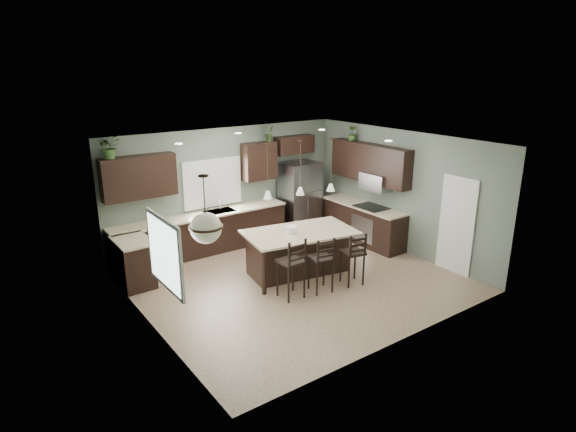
# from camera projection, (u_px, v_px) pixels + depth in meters

# --- Properties ---
(ground) EXTENTS (6.00, 6.00, 0.00)m
(ground) POSITION_uv_depth(u_px,v_px,m) (295.00, 280.00, 9.75)
(ground) COLOR #9E8466
(ground) RESTS_ON ground
(pantry_door) EXTENTS (0.04, 0.82, 2.04)m
(pantry_door) POSITION_uv_depth(u_px,v_px,m) (457.00, 225.00, 9.89)
(pantry_door) COLOR white
(pantry_door) RESTS_ON ground
(window_back) EXTENTS (1.35, 0.02, 1.00)m
(window_back) POSITION_uv_depth(u_px,v_px,m) (212.00, 183.00, 11.18)
(window_back) COLOR white
(window_back) RESTS_ON room_shell
(window_left) EXTENTS (0.02, 1.10, 1.00)m
(window_left) POSITION_uv_depth(u_px,v_px,m) (164.00, 254.00, 7.01)
(window_left) COLOR white
(window_left) RESTS_ON room_shell
(left_return_cabs) EXTENTS (0.60, 0.90, 0.90)m
(left_return_cabs) POSITION_uv_depth(u_px,v_px,m) (134.00, 264.00, 9.44)
(left_return_cabs) COLOR black
(left_return_cabs) RESTS_ON ground
(left_return_countertop) EXTENTS (0.66, 0.96, 0.04)m
(left_return_countertop) POSITION_uv_depth(u_px,v_px,m) (132.00, 241.00, 9.30)
(left_return_countertop) COLOR beige
(left_return_countertop) RESTS_ON left_return_cabs
(back_lower_cabs) EXTENTS (4.20, 0.60, 0.90)m
(back_lower_cabs) POSITION_uv_depth(u_px,v_px,m) (203.00, 235.00, 11.04)
(back_lower_cabs) COLOR black
(back_lower_cabs) RESTS_ON ground
(back_countertop) EXTENTS (4.20, 0.66, 0.04)m
(back_countertop) POSITION_uv_depth(u_px,v_px,m) (202.00, 215.00, 10.88)
(back_countertop) COLOR beige
(back_countertop) RESTS_ON back_lower_cabs
(sink_inset) EXTENTS (0.70, 0.45, 0.01)m
(sink_inset) POSITION_uv_depth(u_px,v_px,m) (220.00, 211.00, 11.13)
(sink_inset) COLOR gray
(sink_inset) RESTS_ON back_countertop
(faucet) EXTENTS (0.02, 0.02, 0.28)m
(faucet) POSITION_uv_depth(u_px,v_px,m) (220.00, 206.00, 11.06)
(faucet) COLOR silver
(faucet) RESTS_ON back_countertop
(back_upper_left) EXTENTS (1.55, 0.34, 0.90)m
(back_upper_left) POSITION_uv_depth(u_px,v_px,m) (139.00, 177.00, 9.97)
(back_upper_left) COLOR black
(back_upper_left) RESTS_ON room_shell
(back_upper_right) EXTENTS (0.85, 0.34, 0.90)m
(back_upper_right) POSITION_uv_depth(u_px,v_px,m) (259.00, 161.00, 11.60)
(back_upper_right) COLOR black
(back_upper_right) RESTS_ON room_shell
(fridge_header) EXTENTS (1.05, 0.34, 0.45)m
(fridge_header) POSITION_uv_depth(u_px,v_px,m) (294.00, 145.00, 12.10)
(fridge_header) COLOR black
(fridge_header) RESTS_ON room_shell
(right_lower_cabs) EXTENTS (0.60, 2.35, 0.90)m
(right_lower_cabs) POSITION_uv_depth(u_px,v_px,m) (363.00, 224.00, 11.79)
(right_lower_cabs) COLOR black
(right_lower_cabs) RESTS_ON ground
(right_countertop) EXTENTS (0.66, 2.35, 0.04)m
(right_countertop) POSITION_uv_depth(u_px,v_px,m) (363.00, 205.00, 11.64)
(right_countertop) COLOR beige
(right_countertop) RESTS_ON right_lower_cabs
(cooktop) EXTENTS (0.58, 0.75, 0.02)m
(cooktop) POSITION_uv_depth(u_px,v_px,m) (371.00, 207.00, 11.41)
(cooktop) COLOR black
(cooktop) RESTS_ON right_countertop
(wall_oven_front) EXTENTS (0.01, 0.72, 0.60)m
(wall_oven_front) POSITION_uv_depth(u_px,v_px,m) (362.00, 229.00, 11.41)
(wall_oven_front) COLOR gray
(wall_oven_front) RESTS_ON right_lower_cabs
(right_upper_cabs) EXTENTS (0.34, 2.35, 0.90)m
(right_upper_cabs) POSITION_uv_depth(u_px,v_px,m) (370.00, 163.00, 11.41)
(right_upper_cabs) COLOR black
(right_upper_cabs) RESTS_ON room_shell
(microwave) EXTENTS (0.40, 0.75, 0.40)m
(microwave) POSITION_uv_depth(u_px,v_px,m) (376.00, 182.00, 11.29)
(microwave) COLOR gray
(microwave) RESTS_ON right_upper_cabs
(refrigerator) EXTENTS (0.90, 0.74, 1.85)m
(refrigerator) POSITION_uv_depth(u_px,v_px,m) (299.00, 198.00, 12.27)
(refrigerator) COLOR gray
(refrigerator) RESTS_ON ground
(kitchen_island) EXTENTS (2.42, 1.64, 0.92)m
(kitchen_island) POSITION_uv_depth(u_px,v_px,m) (300.00, 253.00, 9.95)
(kitchen_island) COLOR black
(kitchen_island) RESTS_ON ground
(serving_dish) EXTENTS (0.24, 0.24, 0.14)m
(serving_dish) POSITION_uv_depth(u_px,v_px,m) (291.00, 230.00, 9.71)
(serving_dish) COLOR white
(serving_dish) RESTS_ON kitchen_island
(bar_stool_left) EXTENTS (0.44, 0.44, 1.19)m
(bar_stool_left) POSITION_uv_depth(u_px,v_px,m) (291.00, 268.00, 8.88)
(bar_stool_left) COLOR black
(bar_stool_left) RESTS_ON ground
(bar_stool_center) EXTENTS (0.48, 0.48, 1.13)m
(bar_stool_center) POSITION_uv_depth(u_px,v_px,m) (321.00, 264.00, 9.14)
(bar_stool_center) COLOR black
(bar_stool_center) RESTS_ON ground
(bar_stool_right) EXTENTS (0.48, 0.48, 1.10)m
(bar_stool_right) POSITION_uv_depth(u_px,v_px,m) (352.00, 258.00, 9.45)
(bar_stool_right) COLOR black
(bar_stool_right) RESTS_ON ground
(pendant_left) EXTENTS (0.17, 0.17, 1.10)m
(pendant_left) POSITION_uv_depth(u_px,v_px,m) (268.00, 171.00, 9.12)
(pendant_left) COLOR white
(pendant_left) RESTS_ON room_shell
(pendant_center) EXTENTS (0.17, 0.17, 1.10)m
(pendant_center) POSITION_uv_depth(u_px,v_px,m) (300.00, 168.00, 9.41)
(pendant_center) COLOR white
(pendant_center) RESTS_ON room_shell
(pendant_right) EXTENTS (0.17, 0.17, 1.10)m
(pendant_right) POSITION_uv_depth(u_px,v_px,m) (331.00, 165.00, 9.70)
(pendant_right) COLOR silver
(pendant_right) RESTS_ON room_shell
(chandelier) EXTENTS (0.48, 0.48, 0.97)m
(chandelier) POSITION_uv_depth(u_px,v_px,m) (205.00, 209.00, 6.49)
(chandelier) COLOR #ECE7C1
(chandelier) RESTS_ON room_shell
(plant_back_left) EXTENTS (0.49, 0.45, 0.47)m
(plant_back_left) POSITION_uv_depth(u_px,v_px,m) (109.00, 147.00, 9.44)
(plant_back_left) COLOR #335425
(plant_back_left) RESTS_ON back_upper_left
(plant_back_right) EXTENTS (0.23, 0.18, 0.40)m
(plant_back_right) POSITION_uv_depth(u_px,v_px,m) (270.00, 133.00, 11.55)
(plant_back_right) COLOR #2F4920
(plant_back_right) RESTS_ON back_upper_right
(plant_right_wall) EXTENTS (0.23, 0.23, 0.36)m
(plant_right_wall) POSITION_uv_depth(u_px,v_px,m) (352.00, 133.00, 11.69)
(plant_right_wall) COLOR #2D4C21
(plant_right_wall) RESTS_ON right_upper_cabs
(room_shell) EXTENTS (6.00, 6.00, 6.00)m
(room_shell) POSITION_uv_depth(u_px,v_px,m) (296.00, 200.00, 9.24)
(room_shell) COLOR slate
(room_shell) RESTS_ON ground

